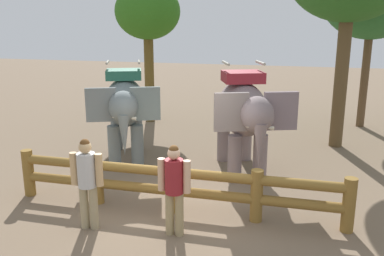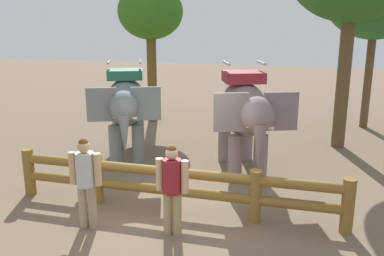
# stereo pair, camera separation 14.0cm
# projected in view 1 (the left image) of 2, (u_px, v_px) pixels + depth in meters

# --- Properties ---
(ground_plane) EXTENTS (60.00, 60.00, 0.00)m
(ground_plane) POSITION_uv_depth(u_px,v_px,m) (172.00, 214.00, 8.40)
(ground_plane) COLOR brown
(log_fence) EXTENTS (6.96, 0.30, 1.05)m
(log_fence) POSITION_uv_depth(u_px,v_px,m) (173.00, 184.00, 8.37)
(log_fence) COLOR brown
(log_fence) RESTS_ON ground
(elephant_near_left) EXTENTS (2.38, 3.26, 2.74)m
(elephant_near_left) POSITION_uv_depth(u_px,v_px,m) (125.00, 106.00, 11.39)
(elephant_near_left) COLOR slate
(elephant_near_left) RESTS_ON ground
(elephant_center) EXTENTS (2.39, 3.36, 2.82)m
(elephant_center) POSITION_uv_depth(u_px,v_px,m) (244.00, 112.00, 10.36)
(elephant_center) COLOR gray
(elephant_center) RESTS_ON ground
(tourist_woman_in_black) EXTENTS (0.62, 0.37, 1.75)m
(tourist_woman_in_black) POSITION_uv_depth(u_px,v_px,m) (87.00, 178.00, 7.58)
(tourist_woman_in_black) COLOR #9C8C67
(tourist_woman_in_black) RESTS_ON ground
(tourist_man_in_blue) EXTENTS (0.60, 0.33, 1.71)m
(tourist_man_in_blue) POSITION_uv_depth(u_px,v_px,m) (174.00, 184.00, 7.35)
(tourist_man_in_blue) COLOR tan
(tourist_man_in_blue) RESTS_ON ground
(tree_back_center) EXTENTS (2.41, 2.41, 5.17)m
(tree_back_center) POSITION_uv_depth(u_px,v_px,m) (148.00, 14.00, 15.27)
(tree_back_center) COLOR brown
(tree_back_center) RESTS_ON ground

